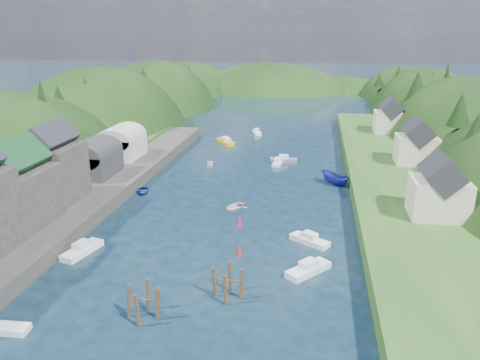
% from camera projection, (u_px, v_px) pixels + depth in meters
% --- Properties ---
extents(ground, '(600.00, 600.00, 0.00)m').
position_uv_depth(ground, '(258.00, 166.00, 92.35)').
color(ground, black).
rests_on(ground, ground).
extents(hillside_left, '(44.00, 245.56, 52.00)m').
position_uv_depth(hillside_left, '(103.00, 161.00, 125.24)').
color(hillside_left, black).
rests_on(hillside_left, ground).
extents(hillside_right, '(36.00, 245.56, 48.00)m').
position_uv_depth(hillside_right, '(458.00, 175.00, 111.16)').
color(hillside_right, black).
rests_on(hillside_right, ground).
extents(far_hills, '(103.00, 68.00, 44.00)m').
position_uv_depth(far_hills, '(295.00, 114.00, 211.93)').
color(far_hills, black).
rests_on(far_hills, ground).
extents(hill_trees, '(89.43, 150.03, 12.29)m').
position_uv_depth(hill_trees, '(271.00, 99.00, 103.12)').
color(hill_trees, black).
rests_on(hill_trees, ground).
extents(quay_left, '(12.00, 110.00, 2.00)m').
position_uv_depth(quay_left, '(68.00, 208.00, 67.58)').
color(quay_left, '#2D2B28').
rests_on(quay_left, ground).
extents(terrace_left_grass, '(12.00, 110.00, 2.50)m').
position_uv_depth(terrace_left_grass, '(23.00, 204.00, 68.58)').
color(terrace_left_grass, '#234719').
rests_on(terrace_left_grass, ground).
extents(boat_sheds, '(7.00, 21.00, 7.50)m').
position_uv_depth(boat_sheds, '(108.00, 148.00, 84.42)').
color(boat_sheds, '#2D2D30').
rests_on(boat_sheds, quay_left).
extents(terrace_right, '(16.00, 120.00, 2.40)m').
position_uv_depth(terrace_right, '(398.00, 182.00, 78.74)').
color(terrace_right, '#234719').
rests_on(terrace_right, ground).
extents(right_bank_cottages, '(9.00, 59.24, 8.41)m').
position_uv_depth(right_bank_cottages, '(410.00, 144.00, 84.67)').
color(right_bank_cottages, beige).
rests_on(right_bank_cottages, terrace_right).
extents(piling_cluster_near, '(3.33, 3.10, 3.89)m').
position_uv_depth(piling_cluster_near, '(143.00, 305.00, 43.20)').
color(piling_cluster_near, '#382314').
rests_on(piling_cluster_near, ground).
extents(piling_cluster_far, '(3.28, 3.06, 3.83)m').
position_uv_depth(piling_cluster_far, '(228.00, 286.00, 46.53)').
color(piling_cluster_far, '#382314').
rests_on(piling_cluster_far, ground).
extents(channel_buoy_near, '(0.70, 0.70, 1.10)m').
position_uv_depth(channel_buoy_near, '(239.00, 252.00, 55.52)').
color(channel_buoy_near, red).
rests_on(channel_buoy_near, ground).
extents(channel_buoy_far, '(0.70, 0.70, 1.10)m').
position_uv_depth(channel_buoy_far, '(239.00, 222.00, 64.08)').
color(channel_buoy_far, red).
rests_on(channel_buoy_far, ground).
extents(moored_boats, '(36.08, 100.58, 2.26)m').
position_uv_depth(moored_boats, '(231.00, 207.00, 69.18)').
color(moored_boats, navy).
rests_on(moored_boats, ground).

